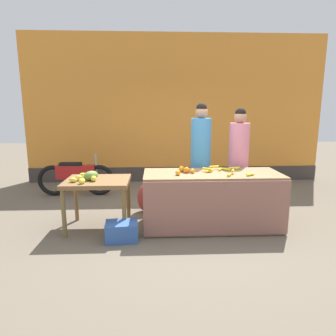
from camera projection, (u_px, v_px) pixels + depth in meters
The scene contains 12 objects.
ground_plane at pixel (188, 226), 4.57m from camera, with size 24.00×24.00×0.00m, color #665B4C.
market_wall_back at pixel (175, 111), 7.26m from camera, with size 7.28×0.23×3.56m.
fruit_stall_counter at pixel (212, 200), 4.49m from camera, with size 2.06×0.83×0.85m.
side_table_wooden at pixel (98, 186), 4.38m from camera, with size 0.94×0.76×0.76m.
banana_bunch_pile at pixel (225, 170), 4.49m from camera, with size 0.70×0.60×0.07m.
orange_pile at pixel (184, 170), 4.39m from camera, with size 0.30×0.33×0.09m.
mango_papaya_pile at pixel (88, 177), 4.31m from camera, with size 0.41×0.52×0.14m.
vendor_woman_blue_shirt at pixel (201, 159), 5.03m from camera, with size 0.34×0.34×1.89m.
vendor_woman_pink_shirt at pixel (238, 161), 5.06m from camera, with size 0.34×0.34×1.81m.
parked_motorcycle at pixel (76, 177), 6.15m from camera, with size 1.60×0.18×0.88m.
produce_crate at pixel (122, 231), 4.05m from camera, with size 0.44×0.32×0.26m, color #3359A5.
produce_sack at pixel (147, 198), 5.16m from camera, with size 0.36×0.30×0.52m, color maroon.
Camera 1 is at (-0.51, -4.28, 1.78)m, focal length 31.38 mm.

